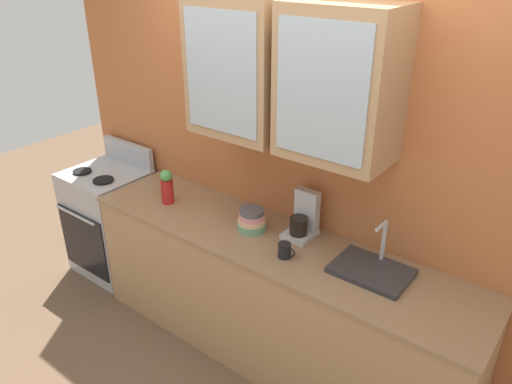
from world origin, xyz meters
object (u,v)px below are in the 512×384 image
object	(u,v)px
coffee_maker	(303,219)
sink_faucet	(372,269)
stove_range	(111,221)
bowl_stack	(252,220)
cup_near_sink	(285,250)
vase	(167,187)

from	to	relation	value
coffee_maker	sink_faucet	bearing A→B (deg)	-11.63
stove_range	bowl_stack	bearing A→B (deg)	1.28
cup_near_sink	bowl_stack	bearing A→B (deg)	158.82
vase	coffee_maker	size ratio (longest dim) A/B	0.85
sink_faucet	cup_near_sink	world-z (taller)	sink_faucet
sink_faucet	stove_range	bearing A→B (deg)	-178.35
cup_near_sink	coffee_maker	bearing A→B (deg)	101.56
sink_faucet	coffee_maker	world-z (taller)	coffee_maker
stove_range	bowl_stack	xyz separation A→B (m)	(1.47, 0.03, 0.50)
stove_range	coffee_maker	xyz separation A→B (m)	(1.76, 0.17, 0.55)
stove_range	vase	world-z (taller)	vase
stove_range	sink_faucet	xyz separation A→B (m)	(2.28, 0.07, 0.46)
stove_range	cup_near_sink	distance (m)	1.88
stove_range	cup_near_sink	xyz separation A→B (m)	(1.82, -0.10, 0.48)
cup_near_sink	sink_faucet	bearing A→B (deg)	19.75
coffee_maker	bowl_stack	bearing A→B (deg)	-154.20
sink_faucet	vase	size ratio (longest dim) A/B	1.70
sink_faucet	vase	xyz separation A→B (m)	(-1.50, -0.10, 0.10)
bowl_stack	coffee_maker	bearing A→B (deg)	25.80
bowl_stack	stove_range	bearing A→B (deg)	-178.72
bowl_stack	cup_near_sink	world-z (taller)	bowl_stack
stove_range	cup_near_sink	world-z (taller)	stove_range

